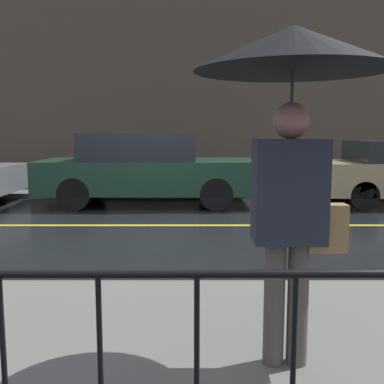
# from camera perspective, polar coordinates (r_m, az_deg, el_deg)

# --- Properties ---
(ground_plane) EXTENTS (80.00, 80.00, 0.00)m
(ground_plane) POSITION_cam_1_polar(r_m,az_deg,el_deg) (7.84, -4.16, -4.26)
(ground_plane) COLOR black
(sidewalk_near) EXTENTS (28.00, 2.90, 0.11)m
(sidewalk_near) POSITION_cam_1_polar(r_m,az_deg,el_deg) (3.38, -10.41, -19.81)
(sidewalk_near) COLOR #60605E
(sidewalk_near) RESTS_ON ground_plane
(sidewalk_far) EXTENTS (28.00, 2.17, 0.11)m
(sidewalk_far) POSITION_cam_1_polar(r_m,az_deg,el_deg) (12.10, -2.65, 0.21)
(sidewalk_far) COLOR #60605E
(sidewalk_far) RESTS_ON ground_plane
(lane_marking) EXTENTS (25.20, 0.12, 0.01)m
(lane_marking) POSITION_cam_1_polar(r_m,az_deg,el_deg) (7.84, -4.16, -4.23)
(lane_marking) COLOR gold
(lane_marking) RESTS_ON ground_plane
(building_storefront) EXTENTS (28.00, 0.30, 5.78)m
(building_storefront) POSITION_cam_1_polar(r_m,az_deg,el_deg) (13.30, -2.46, 13.12)
(building_storefront) COLOR #4C4238
(building_storefront) RESTS_ON ground_plane
(railing_foreground) EXTENTS (12.00, 0.04, 0.94)m
(railing_foreground) POSITION_cam_1_polar(r_m,az_deg,el_deg) (2.05, -17.31, -18.61)
(railing_foreground) COLOR black
(railing_foreground) RESTS_ON sidewalk_near
(pedestrian) EXTENTS (1.20, 1.20, 2.12)m
(pedestrian) POSITION_cam_1_polar(r_m,az_deg,el_deg) (2.83, 12.78, 12.54)
(pedestrian) COLOR #4C4742
(pedestrian) RESTS_ON sidewalk_near
(car_dark_green) EXTENTS (4.73, 1.91, 1.59)m
(car_dark_green) POSITION_cam_1_polar(r_m,az_deg,el_deg) (10.07, -5.71, 3.01)
(car_dark_green) COLOR #193828
(car_dark_green) RESTS_ON ground_plane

